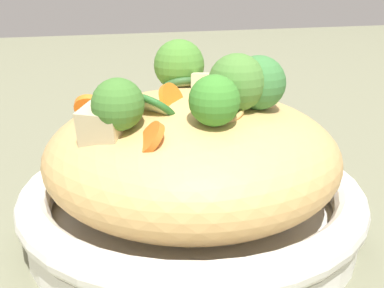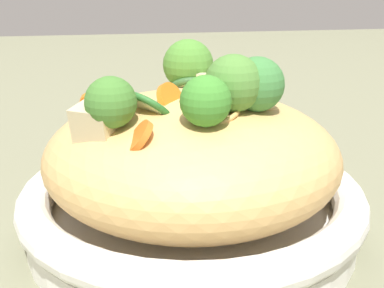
# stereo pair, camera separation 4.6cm
# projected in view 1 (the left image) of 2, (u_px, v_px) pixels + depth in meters

# --- Properties ---
(ground_plane) EXTENTS (3.00, 3.00, 0.00)m
(ground_plane) POSITION_uv_depth(u_px,v_px,m) (192.00, 233.00, 0.49)
(ground_plane) COLOR #74755A
(serving_bowl) EXTENTS (0.31, 0.31, 0.05)m
(serving_bowl) POSITION_uv_depth(u_px,v_px,m) (192.00, 206.00, 0.48)
(serving_bowl) COLOR white
(serving_bowl) RESTS_ON ground_plane
(noodle_heap) EXTENTS (0.26, 0.26, 0.11)m
(noodle_heap) POSITION_uv_depth(u_px,v_px,m) (192.00, 155.00, 0.46)
(noodle_heap) COLOR tan
(noodle_heap) RESTS_ON serving_bowl
(broccoli_florets) EXTENTS (0.17, 0.20, 0.07)m
(broccoli_florets) POSITION_uv_depth(u_px,v_px,m) (209.00, 82.00, 0.44)
(broccoli_florets) COLOR #9EC377
(broccoli_florets) RESTS_ON serving_bowl
(carrot_coins) EXTENTS (0.10, 0.14, 0.04)m
(carrot_coins) POSITION_uv_depth(u_px,v_px,m) (133.00, 113.00, 0.43)
(carrot_coins) COLOR orange
(carrot_coins) RESTS_ON serving_bowl
(zucchini_slices) EXTENTS (0.10, 0.15, 0.04)m
(zucchini_slices) POSITION_uv_depth(u_px,v_px,m) (170.00, 95.00, 0.47)
(zucchini_slices) COLOR beige
(zucchini_slices) RESTS_ON serving_bowl
(chicken_chunks) EXTENTS (0.15, 0.13, 0.04)m
(chicken_chunks) POSITION_uv_depth(u_px,v_px,m) (140.00, 111.00, 0.42)
(chicken_chunks) COLOR #CABB90
(chicken_chunks) RESTS_ON serving_bowl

